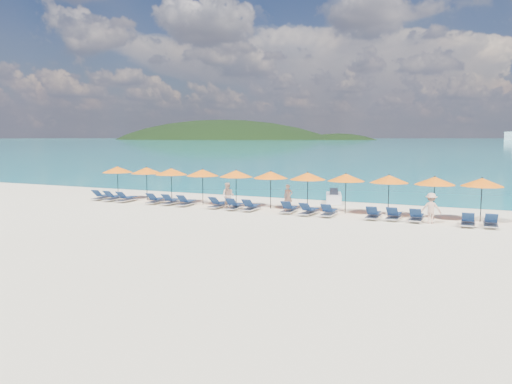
% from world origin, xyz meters
% --- Properties ---
extents(ground, '(1400.00, 1400.00, 0.00)m').
position_xyz_m(ground, '(0.00, 0.00, 0.00)').
color(ground, beige).
extents(sea, '(1600.00, 1300.00, 0.01)m').
position_xyz_m(sea, '(0.00, 660.00, 0.01)').
color(sea, '#1FA9B2').
rests_on(sea, ground).
extents(headland_main, '(374.00, 242.00, 126.50)m').
position_xyz_m(headland_main, '(-300.00, 540.00, -38.00)').
color(headland_main, black).
rests_on(headland_main, ground).
extents(headland_small, '(162.00, 126.00, 85.50)m').
position_xyz_m(headland_small, '(-150.00, 560.00, -35.00)').
color(headland_small, black).
rests_on(headland_small, ground).
extents(jetski, '(1.63, 2.67, 0.89)m').
position_xyz_m(jetski, '(2.73, 9.10, 0.37)').
color(jetski, silver).
rests_on(jetski, ground).
extents(beachgoer_a, '(0.64, 0.60, 1.47)m').
position_xyz_m(beachgoer_a, '(1.09, 5.17, 0.74)').
color(beachgoer_a, tan).
rests_on(beachgoer_a, ground).
extents(beachgoer_b, '(0.78, 0.47, 1.57)m').
position_xyz_m(beachgoer_b, '(-2.23, 3.86, 0.78)').
color(beachgoer_b, tan).
rests_on(beachgoer_b, ground).
extents(beachgoer_c, '(1.03, 0.55, 1.52)m').
position_xyz_m(beachgoer_c, '(9.23, 3.64, 0.76)').
color(beachgoer_c, tan).
rests_on(beachgoer_c, ground).
extents(umbrella_0, '(2.10, 2.10, 2.28)m').
position_xyz_m(umbrella_0, '(-11.46, 5.00, 2.02)').
color(umbrella_0, black).
rests_on(umbrella_0, ground).
extents(umbrella_1, '(2.10, 2.10, 2.28)m').
position_xyz_m(umbrella_1, '(-9.09, 5.13, 2.02)').
color(umbrella_1, black).
rests_on(umbrella_1, ground).
extents(umbrella_2, '(2.10, 2.10, 2.28)m').
position_xyz_m(umbrella_2, '(-6.92, 4.86, 2.02)').
color(umbrella_2, black).
rests_on(umbrella_2, ground).
extents(umbrella_3, '(2.10, 2.10, 2.28)m').
position_xyz_m(umbrella_3, '(-4.58, 4.88, 2.02)').
color(umbrella_3, black).
rests_on(umbrella_3, ground).
extents(umbrella_4, '(2.10, 2.10, 2.28)m').
position_xyz_m(umbrella_4, '(-2.28, 5.02, 2.02)').
color(umbrella_4, black).
rests_on(umbrella_4, ground).
extents(umbrella_5, '(2.10, 2.10, 2.28)m').
position_xyz_m(umbrella_5, '(0.01, 5.04, 2.02)').
color(umbrella_5, black).
rests_on(umbrella_5, ground).
extents(umbrella_6, '(2.10, 2.10, 2.28)m').
position_xyz_m(umbrella_6, '(2.33, 5.06, 2.02)').
color(umbrella_6, black).
rests_on(umbrella_6, ground).
extents(umbrella_7, '(2.10, 2.10, 2.28)m').
position_xyz_m(umbrella_7, '(4.55, 5.07, 2.02)').
color(umbrella_7, black).
rests_on(umbrella_7, ground).
extents(umbrella_8, '(2.10, 2.10, 2.28)m').
position_xyz_m(umbrella_8, '(6.91, 5.08, 2.02)').
color(umbrella_8, black).
rests_on(umbrella_8, ground).
extents(umbrella_9, '(2.10, 2.10, 2.28)m').
position_xyz_m(umbrella_9, '(9.24, 4.95, 2.02)').
color(umbrella_9, black).
rests_on(umbrella_9, ground).
extents(umbrella_10, '(2.10, 2.10, 2.28)m').
position_xyz_m(umbrella_10, '(11.47, 5.09, 2.02)').
color(umbrella_10, black).
rests_on(umbrella_10, ground).
extents(lounger_0, '(0.75, 1.74, 0.66)m').
position_xyz_m(lounger_0, '(-11.94, 3.94, 0.24)').
color(lounger_0, silver).
rests_on(lounger_0, ground).
extents(lounger_1, '(0.74, 1.74, 0.66)m').
position_xyz_m(lounger_1, '(-10.88, 3.85, 0.24)').
color(lounger_1, silver).
rests_on(lounger_1, ground).
extents(lounger_2, '(0.69, 1.72, 0.66)m').
position_xyz_m(lounger_2, '(-9.74, 3.78, 0.24)').
color(lounger_2, silver).
rests_on(lounger_2, ground).
extents(lounger_3, '(0.79, 1.75, 0.66)m').
position_xyz_m(lounger_3, '(-7.47, 3.88, 0.24)').
color(lounger_3, silver).
rests_on(lounger_3, ground).
extents(lounger_4, '(0.77, 1.75, 0.66)m').
position_xyz_m(lounger_4, '(-6.31, 3.89, 0.24)').
color(lounger_4, silver).
rests_on(lounger_4, ground).
extents(lounger_5, '(0.74, 1.74, 0.66)m').
position_xyz_m(lounger_5, '(-5.15, 3.84, 0.24)').
color(lounger_5, silver).
rests_on(lounger_5, ground).
extents(lounger_6, '(0.72, 1.73, 0.66)m').
position_xyz_m(lounger_6, '(-2.86, 3.86, 0.24)').
color(lounger_6, silver).
rests_on(lounger_6, ground).
extents(lounger_7, '(0.78, 1.75, 0.66)m').
position_xyz_m(lounger_7, '(-1.71, 3.69, 0.24)').
color(lounger_7, silver).
rests_on(lounger_7, ground).
extents(lounger_8, '(0.72, 1.73, 0.66)m').
position_xyz_m(lounger_8, '(-0.62, 3.66, 0.24)').
color(lounger_8, silver).
rests_on(lounger_8, ground).
extents(lounger_9, '(0.74, 1.74, 0.66)m').
position_xyz_m(lounger_9, '(1.67, 3.85, 0.24)').
color(lounger_9, silver).
rests_on(lounger_9, ground).
extents(lounger_10, '(0.76, 1.75, 0.66)m').
position_xyz_m(lounger_10, '(2.91, 3.61, 0.24)').
color(lounger_10, silver).
rests_on(lounger_10, ground).
extents(lounger_11, '(0.69, 1.72, 0.66)m').
position_xyz_m(lounger_11, '(4.03, 3.65, 0.24)').
color(lounger_11, silver).
rests_on(lounger_11, ground).
extents(lounger_12, '(0.70, 1.73, 0.66)m').
position_xyz_m(lounger_12, '(6.39, 3.78, 0.24)').
color(lounger_12, silver).
rests_on(lounger_12, ground).
extents(lounger_13, '(0.63, 1.71, 0.66)m').
position_xyz_m(lounger_13, '(7.41, 3.92, 0.24)').
color(lounger_13, silver).
rests_on(lounger_13, ground).
extents(lounger_14, '(0.64, 1.71, 0.66)m').
position_xyz_m(lounger_14, '(8.53, 3.90, 0.24)').
color(lounger_14, silver).
rests_on(lounger_14, ground).
extents(lounger_15, '(0.65, 1.71, 0.66)m').
position_xyz_m(lounger_15, '(10.95, 3.59, 0.24)').
color(lounger_15, silver).
rests_on(lounger_15, ground).
extents(lounger_16, '(0.67, 1.72, 0.66)m').
position_xyz_m(lounger_16, '(11.93, 3.72, 0.24)').
color(lounger_16, silver).
rests_on(lounger_16, ground).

